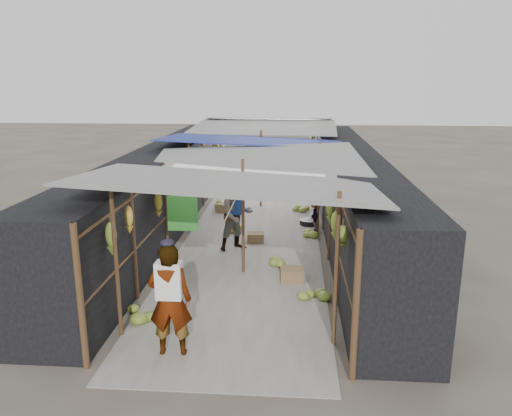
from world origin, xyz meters
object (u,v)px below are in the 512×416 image
(crate_near, at_px, (256,238))
(black_basin, at_px, (309,222))
(vendor_elderly, at_px, (170,300))
(vendor_seated, at_px, (314,215))
(shopper_blue, at_px, (237,215))

(crate_near, xyz_separation_m, black_basin, (1.47, 1.74, -0.05))
(black_basin, bearing_deg, vendor_elderly, -107.83)
(vendor_elderly, bearing_deg, vendor_seated, -115.87)
(crate_near, bearing_deg, black_basin, 45.22)
(crate_near, distance_m, black_basin, 2.28)
(crate_near, distance_m, shopper_blue, 1.08)
(crate_near, relative_size, vendor_seated, 0.44)
(vendor_seated, bearing_deg, shopper_blue, -55.26)
(crate_near, xyz_separation_m, vendor_elderly, (-0.90, -5.66, 0.80))
(crate_near, bearing_deg, vendor_seated, 27.58)
(vendor_elderly, relative_size, shopper_blue, 1.01)
(shopper_blue, distance_m, vendor_seated, 2.61)
(vendor_elderly, distance_m, shopper_blue, 5.07)
(black_basin, distance_m, shopper_blue, 3.13)
(black_basin, bearing_deg, crate_near, -130.33)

